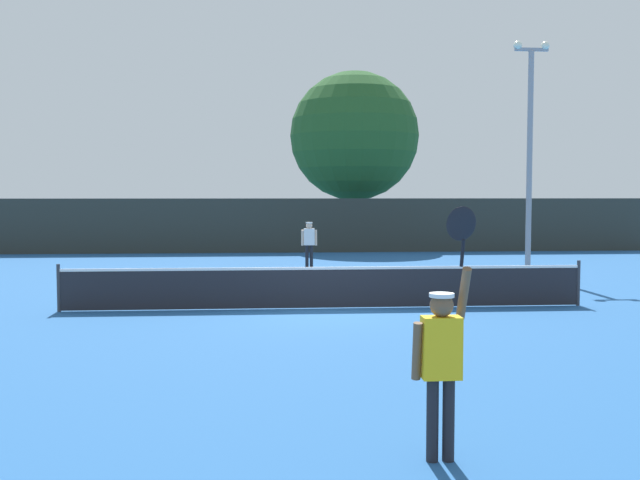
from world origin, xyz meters
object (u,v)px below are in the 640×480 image
Objects in this scene: light_pole at (530,142)px; player_serving at (442,350)px; player_receiving at (309,240)px; large_tree at (354,136)px; parked_car_near at (245,228)px; tennis_ball at (379,305)px; parked_car_mid at (411,228)px.

player_serving is at bearing -112.69° from light_pole.
player_serving is 19.37m from player_receiving.
player_serving is 1.54× the size of player_receiving.
large_tree is 2.01× the size of parked_car_near.
player_serving is 36.98× the size of tennis_ball.
player_receiving is 14.41m from parked_car_near.
player_receiving is 0.19× the size of large_tree.
player_receiving is at bearing 96.45° from tennis_ball.
player_receiving is at bearing -84.27° from parked_car_near.
parked_car_near is (-3.70, 23.47, 0.74)m from tennis_ball.
parked_car_mid is (6.51, 13.99, -0.22)m from player_receiving.
parked_car_near is (-5.56, 3.73, -4.74)m from large_tree.
light_pole is (5.95, 6.47, 4.30)m from tennis_ball.
player_receiving is 0.22× the size of light_pole.
player_serving is 0.58× the size of parked_car_near.
large_tree reaches higher than player_serving.
large_tree reaches higher than light_pole.
player_serving is 0.29× the size of large_tree.
player_receiving is 23.98× the size of tennis_ball.
parked_car_mid is (5.45, 23.30, 0.74)m from tennis_ball.
player_receiving is 15.43m from parked_car_mid.
parked_car_near is at bearing -79.43° from player_receiving.
parked_car_near is at bearing 146.15° from large_tree.
large_tree is at bearing -132.71° from parked_car_mid.
parked_car_mid is (6.41, 33.35, -0.33)m from player_serving.
large_tree is 2.04× the size of parked_car_mid.
player_serving is at bearing -95.40° from large_tree.
light_pole is at bearing 67.31° from player_serving.
player_receiving is (-0.09, 19.37, -0.11)m from player_serving.
light_pole is at bearing -65.28° from parked_car_near.
player_serving is at bearing 90.28° from player_receiving.
player_serving is 33.64m from parked_car_near.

